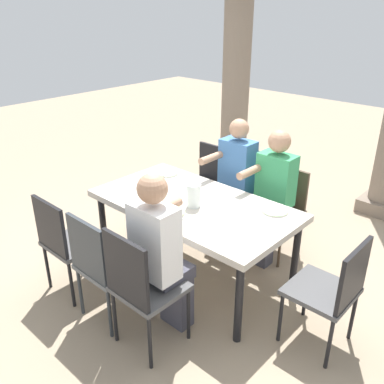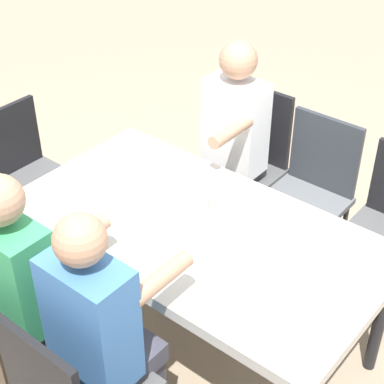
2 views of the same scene
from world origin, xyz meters
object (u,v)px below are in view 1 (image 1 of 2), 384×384
(plate_1, at_px, (169,212))
(plate_0, at_px, (168,173))
(chair_mid_north, at_px, (244,189))
(chair_east_north, at_px, (280,205))
(diner_man_white, at_px, (233,180))
(stone_column_near, at_px, (237,67))
(chair_head_east, at_px, (333,288))
(chair_mid_south, at_px, (102,262))
(chair_west_south, at_px, (66,239))
(chair_east_south, at_px, (141,284))
(chair_west_north, at_px, (207,179))
(plate_2, at_px, (275,211))
(dining_table, at_px, (194,209))
(diner_woman_green, at_px, (271,193))
(diner_guest_third, at_px, (162,252))
(water_pitcher, at_px, (194,196))

(plate_1, bearing_deg, plate_0, 136.54)
(chair_mid_north, relative_size, chair_east_north, 1.10)
(chair_mid_north, height_order, diner_man_white, diner_man_white)
(stone_column_near, distance_m, plate_1, 3.24)
(chair_east_north, height_order, chair_head_east, chair_head_east)
(chair_mid_south, distance_m, diner_man_white, 1.61)
(chair_west_south, height_order, chair_east_south, chair_east_south)
(chair_mid_south, height_order, stone_column_near, stone_column_near)
(chair_west_north, relative_size, diner_man_white, 0.67)
(chair_mid_north, relative_size, plate_2, 4.30)
(dining_table, distance_m, diner_man_white, 0.71)
(diner_woman_green, bearing_deg, diner_guest_third, -89.99)
(chair_head_east, bearing_deg, water_pitcher, -177.43)
(chair_west_north, relative_size, plate_1, 3.46)
(diner_man_white, bearing_deg, plate_0, -141.52)
(chair_west_south, distance_m, chair_mid_south, 0.51)
(chair_west_north, relative_size, chair_west_south, 0.96)
(dining_table, bearing_deg, chair_head_east, 0.00)
(dining_table, distance_m, chair_east_north, 0.97)
(chair_east_north, distance_m, diner_man_white, 0.52)
(diner_guest_third, xyz_separation_m, plate_2, (0.28, 1.01, 0.04))
(diner_man_white, xyz_separation_m, plate_0, (-0.51, -0.40, 0.06))
(dining_table, height_order, plate_2, plate_2)
(chair_west_south, height_order, stone_column_near, stone_column_near)
(plate_2, bearing_deg, chair_west_north, 154.74)
(chair_west_north, relative_size, plate_2, 4.01)
(chair_east_south, height_order, plate_1, chair_east_south)
(stone_column_near, bearing_deg, chair_east_south, -62.16)
(stone_column_near, relative_size, water_pitcher, 15.04)
(chair_head_east, distance_m, plate_0, 1.96)
(chair_east_north, distance_m, diner_guest_third, 1.60)
(chair_mid_north, distance_m, chair_east_south, 1.86)
(chair_head_east, relative_size, diner_woman_green, 0.69)
(dining_table, height_order, chair_east_north, chair_east_north)
(chair_west_south, distance_m, water_pitcher, 1.12)
(chair_east_north, xyz_separation_m, plate_0, (-0.95, -0.60, 0.25))
(plate_0, bearing_deg, chair_east_north, 32.11)
(plate_1, relative_size, water_pitcher, 1.26)
(dining_table, bearing_deg, chair_east_north, 69.65)
(diner_woman_green, distance_m, diner_guest_third, 1.41)
(chair_mid_south, bearing_deg, diner_guest_third, 24.96)
(dining_table, bearing_deg, plate_2, 27.32)
(chair_mid_north, xyz_separation_m, plate_2, (0.72, -0.58, 0.21))
(water_pitcher, bearing_deg, stone_column_near, 120.69)
(chair_head_east, xyz_separation_m, plate_2, (-0.69, 0.32, 0.24))
(stone_column_near, bearing_deg, chair_west_south, -75.92)
(chair_mid_south, bearing_deg, stone_column_near, 111.75)
(diner_man_white, bearing_deg, water_pitcher, -77.69)
(chair_mid_south, height_order, plate_1, chair_mid_south)
(chair_east_north, relative_size, water_pitcher, 4.26)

